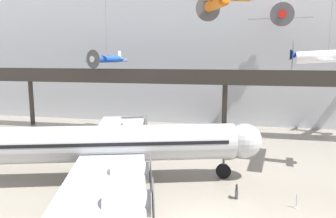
{
  "coord_description": "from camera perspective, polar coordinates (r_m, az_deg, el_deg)",
  "views": [
    {
      "loc": [
        1.76,
        -19.06,
        10.72
      ],
      "look_at": [
        -4.56,
        10.33,
        5.86
      ],
      "focal_mm": 35.0,
      "sensor_mm": 36.0,
      "label": 1
    }
  ],
  "objects": [
    {
      "name": "info_sign_pedestal",
      "position": [
        26.21,
        11.84,
        -14.08
      ],
      "size": [
        0.24,
        0.77,
        1.24
      ],
      "rotation": [
        0.0,
        0.0,
        0.21
      ],
      "color": "#4C4C51",
      "rests_on": "ground"
    },
    {
      "name": "suspended_plane_silver_racer",
      "position": [
        47.85,
        18.91,
        15.09
      ],
      "size": [
        8.29,
        6.77,
        7.49
      ],
      "rotation": [
        0.0,
        0.0,
        4.69
      ],
      "color": "silver"
    },
    {
      "name": "suspended_plane_white_twin",
      "position": [
        34.29,
        26.12,
        8.2
      ],
      "size": [
        6.95,
        8.49,
        12.28
      ],
      "rotation": [
        0.0,
        0.0,
        3.01
      ],
      "color": "silver"
    },
    {
      "name": "stanchion_barrier",
      "position": [
        26.0,
        21.46,
        -15.06
      ],
      "size": [
        0.36,
        0.36,
        1.08
      ],
      "color": "#B2B5BA",
      "rests_on": "ground"
    },
    {
      "name": "suspended_plane_orange_highwing",
      "position": [
        39.58,
        8.36,
        17.75
      ],
      "size": [
        8.71,
        7.5,
        6.93
      ],
      "rotation": [
        0.0,
        0.0,
        1.94
      ],
      "color": "orange"
    },
    {
      "name": "suspended_plane_blue_trainer",
      "position": [
        47.58,
        -10.58,
        8.53
      ],
      "size": [
        7.05,
        6.1,
        12.57
      ],
      "rotation": [
        0.0,
        0.0,
        4.33
      ],
      "color": "#1E4CAD"
    },
    {
      "name": "hangar_back_wall",
      "position": [
        52.96,
        10.45,
        12.18
      ],
      "size": [
        140.0,
        3.0,
        27.25
      ],
      "color": "silver",
      "rests_on": "ground"
    },
    {
      "name": "airliner_silver_main",
      "position": [
        28.44,
        -11.24,
        -6.06
      ],
      "size": [
        27.28,
        31.69,
        9.24
      ],
      "rotation": [
        0.0,
        0.0,
        0.29
      ],
      "color": "#B7BABF",
      "rests_on": "ground"
    },
    {
      "name": "mezzanine_walkway",
      "position": [
        44.87,
        9.89,
        4.77
      ],
      "size": [
        110.0,
        3.2,
        9.01
      ],
      "color": "#38332D",
      "rests_on": "ground"
    }
  ]
}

